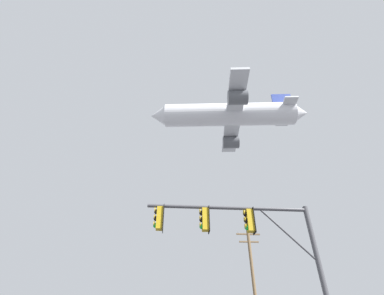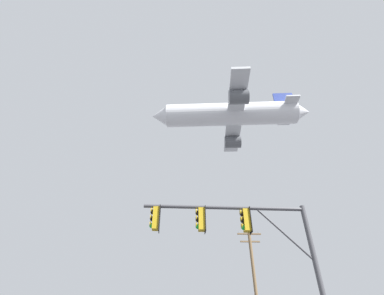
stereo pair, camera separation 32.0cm
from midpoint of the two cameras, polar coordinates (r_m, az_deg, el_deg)
name	(u,v)px [view 1 (the left image)]	position (r m, az deg, el deg)	size (l,w,h in m)	color
signal_pole_near	(248,239)	(11.58, 10.57, -17.87)	(6.72, 0.53, 6.29)	#4C4C51
utility_pole	(254,285)	(26.64, 12.20, -25.87)	(2.20, 0.28, 10.23)	brown
airplane	(229,115)	(47.18, 7.47, 6.61)	(26.37, 20.37, 7.19)	white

